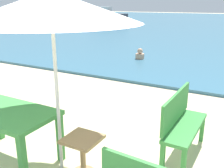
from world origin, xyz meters
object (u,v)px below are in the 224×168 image
patio_umbrella (51,7)px  side_table_wood (83,151)px  picnic_table_green (7,118)px  boat_fishing_trawler (107,16)px  swimmer_person (140,55)px  bench_green_left (181,120)px

patio_umbrella → side_table_wood: size_ratio=4.26×
picnic_table_green → boat_fishing_trawler: size_ratio=0.31×
picnic_table_green → side_table_wood: (1.11, 0.21, -0.30)m
swimmer_person → picnic_table_green: bearing=-81.6°
side_table_wood → boat_fishing_trawler: (-13.50, 23.87, 0.32)m
patio_umbrella → swimmer_person: size_ratio=5.61×
patio_umbrella → swimmer_person: 7.37m
side_table_wood → swimmer_person: bearing=107.4°
patio_umbrella → side_table_wood: patio_umbrella is taller
side_table_wood → bench_green_left: 1.48m
bench_green_left → boat_fishing_trawler: bearing=122.4°
picnic_table_green → bench_green_left: 2.46m
side_table_wood → picnic_table_green: bearing=-169.1°
patio_umbrella → boat_fishing_trawler: (-13.17, 23.91, -1.45)m
side_table_wood → bench_green_left: bench_green_left is taller
picnic_table_green → swimmer_person: 7.15m
bench_green_left → picnic_table_green: bearing=-147.5°
side_table_wood → swimmer_person: side_table_wood is taller
patio_umbrella → boat_fishing_trawler: 27.34m
swimmer_person → boat_fishing_trawler: (-11.34, 17.02, 0.43)m
side_table_wood → boat_fishing_trawler: boat_fishing_trawler is taller
patio_umbrella → bench_green_left: size_ratio=1.91×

